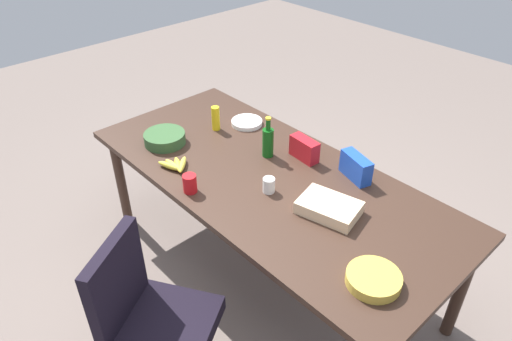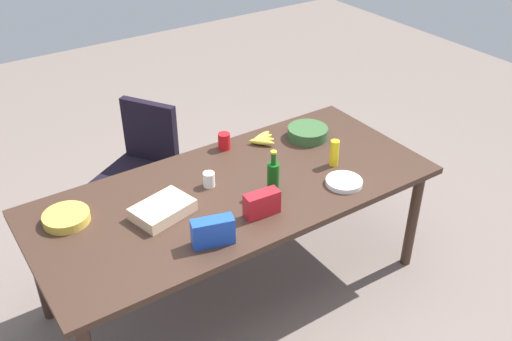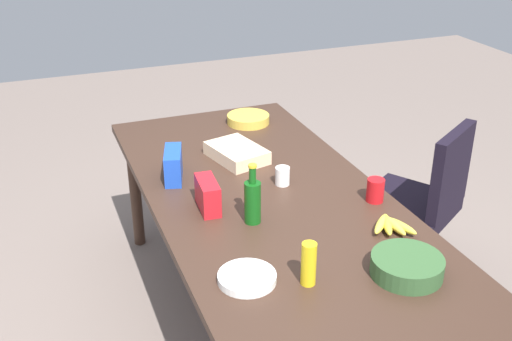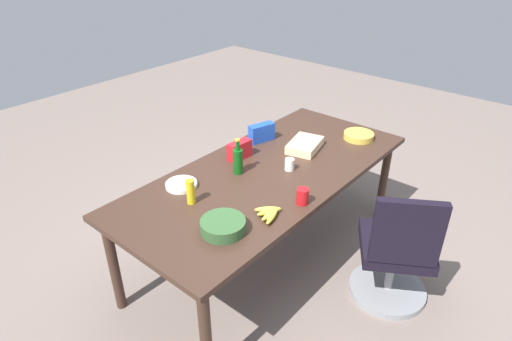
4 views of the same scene
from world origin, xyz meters
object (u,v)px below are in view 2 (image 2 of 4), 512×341
Objects in this scene: banana_bunch at (262,139)px; chip_bowl at (66,218)px; salad_bowl at (308,133)px; red_solo_cup at (224,141)px; conference_table at (235,198)px; chip_bag_red at (262,204)px; sheet_cake at (162,209)px; mustard_bottle at (334,153)px; office_chair at (142,183)px; chip_bag_blue at (213,232)px; wine_bottle at (273,176)px; paper_plate_stack at (344,182)px; paper_cup at (209,179)px.

banana_bunch is 0.80× the size of chip_bowl.
salad_bowl is 2.49× the size of red_solo_cup.
conference_table is at bearing -161.51° from salad_bowl.
chip_bag_red is 0.55m from sheet_cake.
mustard_bottle is at bearing -10.54° from conference_table.
office_chair is at bearing 45.45° from chip_bowl.
mustard_bottle is at bearing 13.48° from chip_bag_blue.
conference_table is at bearing 137.24° from wine_bottle.
banana_bunch is at bearing 113.84° from mustard_bottle.
red_solo_cup is 0.40× the size of wine_bottle.
paper_plate_stack is at bearing -23.64° from wine_bottle.
banana_bunch is 0.70m from paper_plate_stack.
chip_bowl is 1.47× the size of mustard_bottle.
paper_cup reaches higher than sheet_cake.
paper_cup is (0.09, -0.87, 0.47)m from office_chair.
mustard_bottle reaches higher than chip_bowl.
paper_plate_stack is (0.77, -1.31, 0.44)m from office_chair.
salad_bowl is 0.38m from mustard_bottle.
wine_bottle is at bearing -71.98° from office_chair.
chip_bag_blue is (-0.53, -0.21, -0.03)m from wine_bottle.
banana_bunch is 0.92× the size of chip_bag_blue.
salad_bowl is at bearing 18.49° from conference_table.
conference_table is 1.06m from office_chair.
chip_bag_blue is at bearing -169.09° from chip_bag_red.
paper_plate_stack is 1.10× the size of chip_bag_red.
paper_cup is at bearing 147.31° from paper_plate_stack.
chip_bowl is at bearing 149.75° from chip_bag_red.
chip_bowl is at bearing -174.62° from banana_bunch.
wine_bottle is 0.66m from sheet_cake.
red_solo_cup is 0.50× the size of paper_plate_stack.
red_solo_cup is (0.19, 0.44, 0.13)m from conference_table.
red_solo_cup is (0.39, -0.54, 0.48)m from office_chair.
mustard_bottle is 0.54× the size of sheet_cake.
paper_plate_stack is at bearing -107.06° from salad_bowl.
office_chair is 4.77× the size of chip_bag_red.
conference_table is 0.49m from red_solo_cup.
conference_table is 10.94× the size of chip_bag_blue.
wine_bottle is 1.09× the size of chip_bowl.
banana_bunch is at bearing 24.95° from paper_cup.
mustard_bottle reaches higher than paper_cup.
paper_plate_stack is at bearing -2.79° from chip_bag_red.
chip_bag_red reaches higher than conference_table.
mustard_bottle is (0.77, -0.23, 0.04)m from paper_cup.
sheet_cake reaches higher than paper_plate_stack.
mustard_bottle reaches higher than office_chair.
chip_bowl is at bearing -179.63° from salad_bowl.
paper_plate_stack is at bearing -17.69° from sheet_cake.
wine_bottle is at bearing -42.76° from conference_table.
office_chair is at bearing 98.40° from chip_bag_red.
wine_bottle reaches higher than chip_bag_red.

